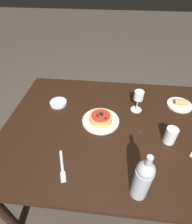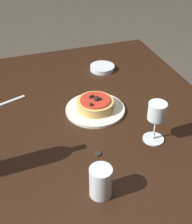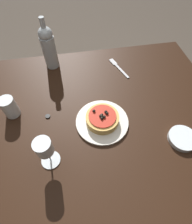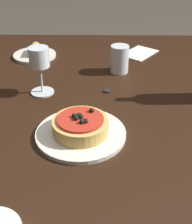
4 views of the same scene
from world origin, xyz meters
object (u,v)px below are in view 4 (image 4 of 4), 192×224
(dining_table, at_px, (93,133))
(water_cup, at_px, (120,59))
(pizza, at_px, (81,125))
(wine_glass, at_px, (39,61))
(dinner_plate, at_px, (81,134))
(bottle_cap, at_px, (107,91))
(side_plate, at_px, (35,54))

(dining_table, xyz_separation_m, water_cup, (0.30, -0.10, 0.13))
(pizza, relative_size, wine_glass, 0.95)
(dining_table, bearing_deg, dinner_plate, 165.85)
(pizza, height_order, bottle_cap, pizza)
(dining_table, bearing_deg, pizza, 165.87)
(dinner_plate, relative_size, side_plate, 1.37)
(dining_table, distance_m, dinner_plate, 0.14)
(dining_table, height_order, side_plate, side_plate)
(wine_glass, bearing_deg, side_plate, 14.81)
(bottle_cap, bearing_deg, dinner_plate, 163.05)
(wine_glass, bearing_deg, dinner_plate, -149.32)
(dinner_plate, xyz_separation_m, water_cup, (0.42, -0.12, 0.05))
(dinner_plate, height_order, pizza, pizza)
(dinner_plate, bearing_deg, side_plate, 22.08)
(dinner_plate, xyz_separation_m, pizza, (0.00, -0.00, 0.03))
(dining_table, bearing_deg, wine_glass, 53.54)
(pizza, relative_size, bottle_cap, 6.38)
(dinner_plate, xyz_separation_m, bottle_cap, (0.25, -0.08, -0.00))
(dining_table, xyz_separation_m, wine_glass, (0.13, 0.17, 0.19))
(water_cup, xyz_separation_m, bottle_cap, (-0.17, 0.05, -0.05))
(bottle_cap, bearing_deg, side_plate, 44.37)
(bottle_cap, bearing_deg, dining_table, 160.77)
(pizza, distance_m, side_plate, 0.61)
(dinner_plate, relative_size, wine_glass, 1.54)
(dining_table, relative_size, side_plate, 8.25)
(pizza, bearing_deg, bottle_cap, -16.94)
(dining_table, height_order, pizza, pizza)
(dining_table, xyz_separation_m, dinner_plate, (-0.12, 0.03, 0.08))
(water_cup, bearing_deg, side_plate, 67.17)
(side_plate, bearing_deg, pizza, -157.91)
(dinner_plate, distance_m, side_plate, 0.61)
(water_cup, bearing_deg, dinner_plate, 163.40)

